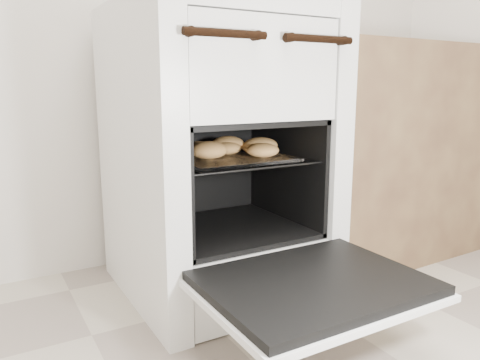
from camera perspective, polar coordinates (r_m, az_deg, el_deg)
name	(u,v)px	position (r m, az deg, el deg)	size (l,w,h in m)	color
stove	(218,157)	(1.58, -2.74, 2.80)	(0.62, 0.69, 0.95)	silver
oven_door	(313,286)	(1.22, 8.94, -12.64)	(0.56, 0.44, 0.04)	black
oven_rack	(227,159)	(1.52, -1.56, 2.60)	(0.45, 0.44, 0.01)	black
foil_sheet	(230,158)	(1.50, -1.18, 2.73)	(0.35, 0.31, 0.01)	white
baked_rolls	(235,147)	(1.53, -0.63, 4.02)	(0.36, 0.29, 0.06)	tan
counter	(374,150)	(2.08, 16.00, 3.51)	(0.86, 0.57, 0.86)	olive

